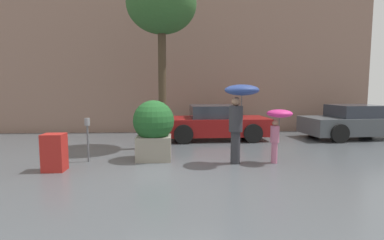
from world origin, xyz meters
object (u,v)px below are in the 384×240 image
object	(u,v)px
parked_car_near	(215,123)
parking_meter	(87,130)
person_child	(278,122)
person_adult	(239,106)
planter_box	(154,128)
newspaper_box	(54,152)
parked_car_far	(354,123)
street_tree	(162,6)

from	to	relation	value
parked_car_near	parking_meter	world-z (taller)	parked_car_near
person_child	parked_car_near	bearing A→B (deg)	129.68
person_adult	person_child	bearing A→B (deg)	41.02
planter_box	newspaper_box	xyz separation A→B (m)	(-2.30, -1.02, -0.44)
parking_meter	newspaper_box	size ratio (longest dim) A/B	1.32
person_adult	parked_car_far	distance (m)	6.69
parked_car_far	parking_meter	bearing A→B (deg)	104.87
parking_meter	parked_car_far	bearing A→B (deg)	19.58
parked_car_far	parked_car_near	bearing A→B (deg)	84.65
parked_car_far	street_tree	size ratio (longest dim) A/B	0.73
parked_car_far	parking_meter	xyz separation A→B (m)	(-9.43, -3.36, 0.24)
planter_box	parked_car_near	size ratio (longest dim) A/B	0.40
planter_box	parked_car_far	size ratio (longest dim) A/B	0.40
parked_car_near	street_tree	distance (m)	4.70
planter_box	parked_car_far	xyz separation A→B (m)	(7.68, 3.19, -0.27)
person_child	parking_meter	distance (m)	5.06
parked_car_near	newspaper_box	world-z (taller)	parked_car_near
parked_car_near	planter_box	bearing A→B (deg)	144.99
parked_car_near	newspaper_box	size ratio (longest dim) A/B	4.60
newspaper_box	parking_meter	bearing A→B (deg)	57.01
street_tree	newspaper_box	size ratio (longest dim) A/B	6.20
parked_car_far	street_tree	xyz separation A→B (m)	(-7.50, -1.62, 3.94)
person_adult	parking_meter	xyz separation A→B (m)	(-4.00, 0.44, -0.68)
street_tree	newspaper_box	xyz separation A→B (m)	(-2.48, -2.58, -4.11)
parked_car_near	street_tree	size ratio (longest dim) A/B	0.74
person_adult	parked_car_near	distance (m)	3.96
person_adult	parked_car_near	size ratio (longest dim) A/B	0.50
person_child	street_tree	world-z (taller)	street_tree
person_child	parking_meter	xyz separation A→B (m)	(-5.04, 0.41, -0.25)
parked_car_near	parking_meter	xyz separation A→B (m)	(-3.87, -3.42, 0.24)
planter_box	street_tree	distance (m)	4.00
planter_box	parked_car_near	world-z (taller)	planter_box
newspaper_box	person_adult	bearing A→B (deg)	5.16
person_child	parked_car_near	size ratio (longest dim) A/B	0.35
planter_box	street_tree	bearing A→B (deg)	83.40
person_adult	newspaper_box	xyz separation A→B (m)	(-4.55, -0.41, -1.09)
parked_car_near	newspaper_box	bearing A→B (deg)	132.07
person_adult	parked_car_near	bearing A→B (deg)	131.40
planter_box	parking_meter	world-z (taller)	planter_box
planter_box	person_adult	distance (m)	2.42
street_tree	parking_meter	size ratio (longest dim) A/B	4.69
parked_car_far	planter_box	bearing A→B (deg)	107.81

